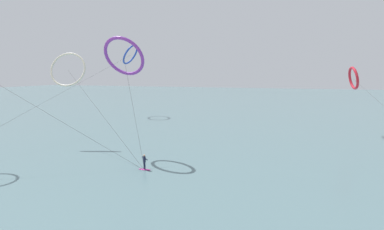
# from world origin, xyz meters

# --- Properties ---
(sea_water) EXTENTS (400.00, 200.00, 0.08)m
(sea_water) POSITION_xyz_m (0.00, 104.44, 0.04)
(sea_water) COLOR slate
(sea_water) RESTS_ON ground
(surfer_magenta) EXTENTS (1.40, 0.73, 1.70)m
(surfer_magenta) POSITION_xyz_m (-5.76, 20.84, 0.82)
(surfer_magenta) COLOR #CC288E
(surfer_magenta) RESTS_ON ground
(kite_crimson) EXTENTS (2.48, 39.33, 11.56)m
(kite_crimson) POSITION_xyz_m (19.65, 46.23, 9.60)
(kite_crimson) COLOR red
(kite_crimson) RESTS_ON ground
(kite_violet) EXTENTS (7.09, 5.70, 14.64)m
(kite_violet) POSITION_xyz_m (-10.23, 24.93, 12.33)
(kite_violet) COLOR purple
(kite_violet) RESTS_ON ground
(kite_ivory) EXTENTS (17.65, 8.12, 13.34)m
(kite_ivory) POSITION_xyz_m (-20.67, 27.31, 10.90)
(kite_ivory) COLOR silver
(kite_ivory) RESTS_ON ground
(kite_cobalt) EXTENTS (3.91, 50.19, 17.56)m
(kite_cobalt) POSITION_xyz_m (-26.89, 55.51, 15.07)
(kite_cobalt) COLOR #2647B7
(kite_cobalt) RESTS_ON ground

